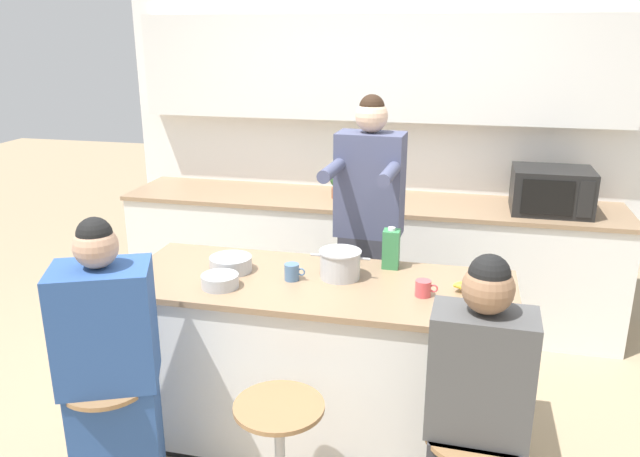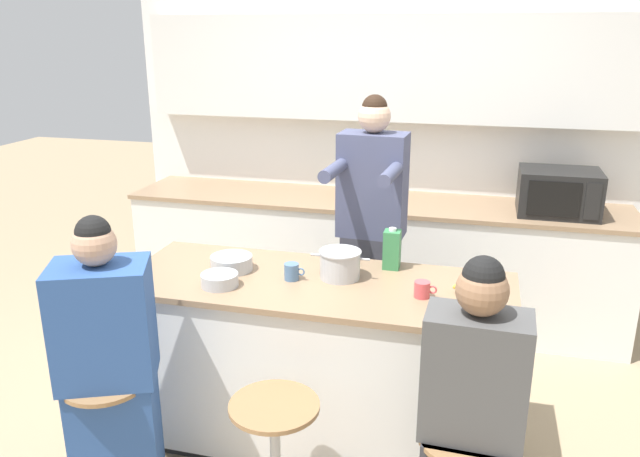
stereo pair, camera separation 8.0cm
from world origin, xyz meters
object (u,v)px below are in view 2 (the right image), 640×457
at_px(kitchen_island, 316,362).
at_px(person_seated_near, 469,438).
at_px(cooking_pot, 340,264).
at_px(microwave, 559,192).
at_px(coffee_cup_near, 422,289).
at_px(fruit_bowl, 220,280).
at_px(potted_plant, 348,182).
at_px(person_cooking, 371,248).
at_px(banana_bunch, 468,288).
at_px(coffee_cup_far, 292,272).
at_px(juice_carton, 392,249).
at_px(person_wrapped_blanket, 110,375).
at_px(bar_stool_leftmost, 112,436).

distance_m(kitchen_island, person_seated_near, 1.03).
height_order(cooking_pot, microwave, microwave).
height_order(person_seated_near, cooking_pot, person_seated_near).
bearing_deg(coffee_cup_near, fruit_bowl, -173.08).
xyz_separation_m(person_seated_near, potted_plant, (-0.97, 2.26, 0.41)).
bearing_deg(person_cooking, cooking_pot, -92.32).
relative_size(fruit_bowl, coffee_cup_near, 1.70).
distance_m(kitchen_island, banana_bunch, 0.87).
relative_size(coffee_cup_far, potted_plant, 0.44).
distance_m(coffee_cup_near, juice_carton, 0.39).
bearing_deg(juice_carton, coffee_cup_near, -59.73).
bearing_deg(person_wrapped_blanket, person_seated_near, -23.22).
distance_m(fruit_bowl, banana_bunch, 1.18).
xyz_separation_m(bar_stool_leftmost, coffee_cup_near, (1.29, 0.62, 0.60)).
bearing_deg(microwave, person_seated_near, -102.13).
relative_size(person_cooking, person_seated_near, 1.30).
bearing_deg(fruit_bowl, microwave, 45.72).
height_order(bar_stool_leftmost, banana_bunch, banana_bunch).
xyz_separation_m(microwave, potted_plant, (-1.45, 0.04, -0.03)).
bearing_deg(microwave, juice_carton, -125.69).
xyz_separation_m(person_wrapped_blanket, coffee_cup_far, (0.64, 0.65, 0.30)).
distance_m(person_cooking, person_wrapped_blanket, 1.61).
height_order(person_cooking, banana_bunch, person_cooking).
xyz_separation_m(bar_stool_leftmost, person_seated_near, (1.55, 0.02, 0.27)).
distance_m(person_cooking, cooking_pot, 0.58).
height_order(person_seated_near, coffee_cup_near, person_seated_near).
xyz_separation_m(kitchen_island, microwave, (1.26, 1.56, 0.60)).
xyz_separation_m(banana_bunch, potted_plant, (-0.92, 1.56, 0.09)).
relative_size(person_cooking, microwave, 3.40).
height_order(kitchen_island, banana_bunch, banana_bunch).
relative_size(kitchen_island, fruit_bowl, 10.73).
distance_m(person_wrapped_blanket, juice_carton, 1.48).
bearing_deg(cooking_pot, coffee_cup_near, -17.52).
relative_size(person_cooking, person_wrapped_blanket, 1.27).
distance_m(fruit_bowl, microwave, 2.42).
height_order(person_wrapped_blanket, cooking_pot, person_wrapped_blanket).
bearing_deg(coffee_cup_far, person_seated_near, -35.80).
relative_size(person_cooking, fruit_bowl, 9.79).
bearing_deg(person_wrapped_blanket, cooking_pot, 17.23).
relative_size(banana_bunch, microwave, 0.34).
height_order(fruit_bowl, coffee_cup_near, coffee_cup_near).
bearing_deg(coffee_cup_near, kitchen_island, 173.76).
bearing_deg(banana_bunch, person_wrapped_blanket, -154.71).
xyz_separation_m(person_cooking, juice_carton, (0.18, -0.37, 0.14)).
xyz_separation_m(coffee_cup_near, banana_bunch, (0.20, 0.10, -0.01)).
relative_size(person_wrapped_blanket, banana_bunch, 7.89).
bearing_deg(person_seated_near, person_wrapped_blanket, -178.21).
distance_m(kitchen_island, juice_carton, 0.70).
xyz_separation_m(bar_stool_leftmost, potted_plant, (0.58, 2.28, 0.68)).
relative_size(fruit_bowl, potted_plant, 0.75).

